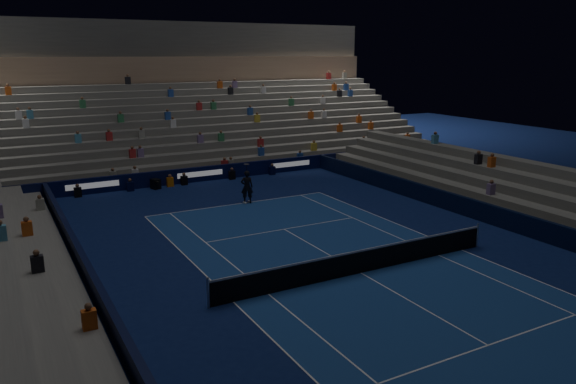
# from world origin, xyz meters

# --- Properties ---
(ground) EXTENTS (90.00, 90.00, 0.00)m
(ground) POSITION_xyz_m (0.00, 0.00, 0.00)
(ground) COLOR #0C194B
(ground) RESTS_ON ground
(court_surface) EXTENTS (10.97, 23.77, 0.01)m
(court_surface) POSITION_xyz_m (0.00, 0.00, 0.01)
(court_surface) COLOR navy
(court_surface) RESTS_ON ground
(sponsor_barrier_far) EXTENTS (44.00, 0.25, 1.00)m
(sponsor_barrier_far) POSITION_xyz_m (0.00, 18.50, 0.50)
(sponsor_barrier_far) COLOR #080D33
(sponsor_barrier_far) RESTS_ON ground
(sponsor_barrier_east) EXTENTS (0.25, 37.00, 1.00)m
(sponsor_barrier_east) POSITION_xyz_m (9.70, 0.00, 0.50)
(sponsor_barrier_east) COLOR black
(sponsor_barrier_east) RESTS_ON ground
(sponsor_barrier_west) EXTENTS (0.25, 37.00, 1.00)m
(sponsor_barrier_west) POSITION_xyz_m (-9.70, 0.00, 0.50)
(sponsor_barrier_west) COLOR black
(sponsor_barrier_west) RESTS_ON ground
(grandstand_main) EXTENTS (44.00, 15.20, 11.20)m
(grandstand_main) POSITION_xyz_m (0.00, 27.90, 3.38)
(grandstand_main) COLOR slate
(grandstand_main) RESTS_ON ground
(grandstand_east) EXTENTS (5.00, 37.00, 2.50)m
(grandstand_east) POSITION_xyz_m (13.17, 0.00, 0.92)
(grandstand_east) COLOR slate
(grandstand_east) RESTS_ON ground
(tennis_net) EXTENTS (12.90, 0.10, 1.10)m
(tennis_net) POSITION_xyz_m (0.00, 0.00, 0.50)
(tennis_net) COLOR #B2B2B7
(tennis_net) RESTS_ON ground
(tennis_player) EXTENTS (0.82, 0.69, 1.93)m
(tennis_player) POSITION_xyz_m (0.48, 11.81, 0.97)
(tennis_player) COLOR black
(tennis_player) RESTS_ON ground
(broadcast_camera) EXTENTS (0.62, 1.01, 0.64)m
(broadcast_camera) POSITION_xyz_m (-3.21, 17.83, 0.33)
(broadcast_camera) COLOR black
(broadcast_camera) RESTS_ON ground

